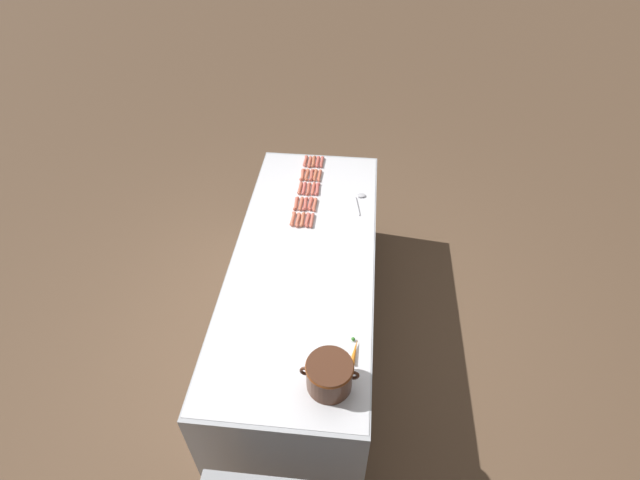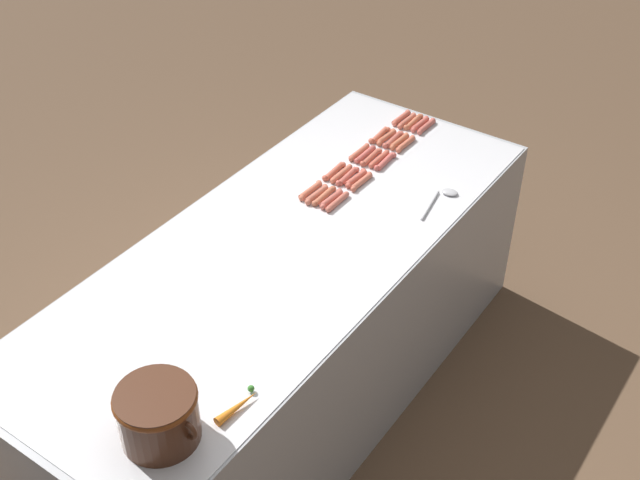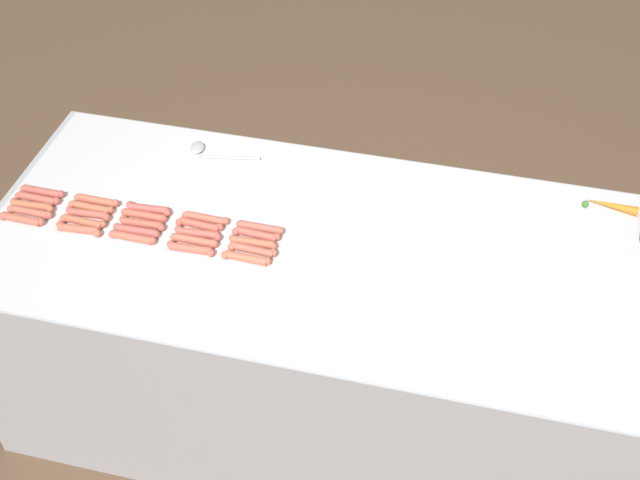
{
  "view_description": "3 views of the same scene",
  "coord_description": "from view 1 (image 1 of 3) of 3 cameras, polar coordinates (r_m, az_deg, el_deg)",
  "views": [
    {
      "loc": [
        -0.35,
        2.3,
        3.2
      ],
      "look_at": [
        -0.11,
        -0.08,
        0.94
      ],
      "focal_mm": 26.85,
      "sensor_mm": 36.0,
      "label": 1
    },
    {
      "loc": [
        -1.58,
        2.0,
        2.88
      ],
      "look_at": [
        -0.1,
        -0.1,
        0.87
      ],
      "focal_mm": 46.05,
      "sensor_mm": 36.0,
      "label": 2
    },
    {
      "loc": [
        1.75,
        0.27,
        2.66
      ],
      "look_at": [
        0.08,
        -0.13,
        0.97
      ],
      "focal_mm": 44.84,
      "sensor_mm": 36.0,
      "label": 3
    }
  ],
  "objects": [
    {
      "name": "hot_dog_22",
      "position": [
        3.85,
        -2.38,
        6.21
      ],
      "size": [
        0.03,
        0.16,
        0.03
      ],
      "color": "#C16149",
      "rests_on": "griddle_counter"
    },
    {
      "name": "hot_dog_10",
      "position": [
        4.16,
        -0.78,
        9.35
      ],
      "size": [
        0.03,
        0.16,
        0.03
      ],
      "color": "#C16647",
      "rests_on": "griddle_counter"
    },
    {
      "name": "hot_dog_13",
      "position": [
        3.69,
        -1.76,
        4.31
      ],
      "size": [
        0.03,
        0.16,
        0.03
      ],
      "color": "#C45B4E",
      "rests_on": "griddle_counter"
    },
    {
      "name": "hot_dog_23",
      "position": [
        3.7,
        -2.86,
        4.37
      ],
      "size": [
        0.03,
        0.16,
        0.03
      ],
      "color": "#C85E49",
      "rests_on": "griddle_counter"
    },
    {
      "name": "hot_dog_2",
      "position": [
        3.84,
        -0.31,
        6.1
      ],
      "size": [
        0.03,
        0.16,
        0.03
      ],
      "color": "#CB5A51",
      "rests_on": "griddle_counter"
    },
    {
      "name": "hot_dog_18",
      "position": [
        3.69,
        -2.28,
        4.35
      ],
      "size": [
        0.03,
        0.16,
        0.03
      ],
      "color": "#C9674D",
      "rests_on": "griddle_counter"
    },
    {
      "name": "hot_dog_21",
      "position": [
        4.0,
        -2.09,
        7.79
      ],
      "size": [
        0.04,
        0.16,
        0.03
      ],
      "color": "#CC624A",
      "rests_on": "griddle_counter"
    },
    {
      "name": "hot_dog_9",
      "position": [
        3.55,
        -1.5,
        2.42
      ],
      "size": [
        0.03,
        0.16,
        0.03
      ],
      "color": "#C45E50",
      "rests_on": "griddle_counter"
    },
    {
      "name": "serving_spoon",
      "position": [
        3.76,
        4.79,
        4.9
      ],
      "size": [
        0.09,
        0.27,
        0.02
      ],
      "color": "#B7B7BC",
      "rests_on": "griddle_counter"
    },
    {
      "name": "ground_plane",
      "position": [
        3.96,
        -1.67,
        -10.72
      ],
      "size": [
        20.0,
        20.0,
        0.0
      ],
      "primitive_type": "plane",
      "color": "brown"
    },
    {
      "name": "hot_dog_12",
      "position": [
        3.84,
        -1.38,
        6.1
      ],
      "size": [
        0.03,
        0.16,
        0.03
      ],
      "color": "#C15B47",
      "rests_on": "griddle_counter"
    },
    {
      "name": "hot_dog_24",
      "position": [
        3.56,
        -3.25,
        2.54
      ],
      "size": [
        0.03,
        0.16,
        0.03
      ],
      "color": "#CD684C",
      "rests_on": "griddle_counter"
    },
    {
      "name": "hot_dog_8",
      "position": [
        3.69,
        -1.15,
        4.36
      ],
      "size": [
        0.03,
        0.16,
        0.03
      ],
      "color": "#CB5D4C",
      "rests_on": "griddle_counter"
    },
    {
      "name": "hot_dog_11",
      "position": [
        3.99,
        -1.02,
        7.75
      ],
      "size": [
        0.03,
        0.16,
        0.03
      ],
      "color": "#BF5B4C",
      "rests_on": "griddle_counter"
    },
    {
      "name": "hot_dog_15",
      "position": [
        4.15,
        -1.23,
        9.3
      ],
      "size": [
        0.03,
        0.16,
        0.03
      ],
      "color": "#C8644F",
      "rests_on": "griddle_counter"
    },
    {
      "name": "griddle_counter",
      "position": [
        3.61,
        -1.81,
        -6.67
      ],
      "size": [
        0.98,
        2.5,
        0.87
      ],
      "color": "#ADAFB5",
      "rests_on": "ground_plane"
    },
    {
      "name": "hot_dog_7",
      "position": [
        3.84,
        -0.81,
        6.15
      ],
      "size": [
        0.03,
        0.16,
        0.03
      ],
      "color": "#CC5E49",
      "rests_on": "griddle_counter"
    },
    {
      "name": "hot_dog_3",
      "position": [
        3.68,
        -0.63,
        4.24
      ],
      "size": [
        0.03,
        0.16,
        0.03
      ],
      "color": "#C6644D",
      "rests_on": "griddle_counter"
    },
    {
      "name": "bean_pot",
      "position": [
        2.6,
        1.13,
        -15.67
      ],
      "size": [
        0.32,
        0.25,
        0.19
      ],
      "color": "#472616",
      "rests_on": "griddle_counter"
    },
    {
      "name": "hot_dog_1",
      "position": [
        3.99,
        -0.06,
        7.7
      ],
      "size": [
        0.03,
        0.16,
        0.03
      ],
      "color": "#CD664B",
      "rests_on": "griddle_counter"
    },
    {
      "name": "hot_dog_17",
      "position": [
        3.85,
        -1.9,
        6.18
      ],
      "size": [
        0.03,
        0.16,
        0.03
      ],
      "color": "#C65950",
      "rests_on": "griddle_counter"
    },
    {
      "name": "hot_dog_6",
      "position": [
        3.99,
        -0.57,
        7.76
      ],
      "size": [
        0.03,
        0.16,
        0.03
      ],
      "color": "#C26647",
      "rests_on": "griddle_counter"
    },
    {
      "name": "hot_dog_16",
      "position": [
        4.0,
        -1.58,
        7.78
      ],
      "size": [
        0.03,
        0.16,
        0.03
      ],
      "color": "#C56548",
      "rests_on": "griddle_counter"
    },
    {
      "name": "carrot",
      "position": [
        2.79,
        4.13,
        -13.03
      ],
      "size": [
        0.06,
        0.18,
        0.03
      ],
      "color": "orange",
      "rests_on": "griddle_counter"
    },
    {
      "name": "hot_dog_20",
      "position": [
        4.16,
        -1.74,
        9.4
      ],
      "size": [
        0.03,
        0.16,
        0.03
      ],
      "color": "#C35D4B",
      "rests_on": "griddle_counter"
    },
    {
      "name": "hot_dog_0",
      "position": [
        4.15,
        0.22,
        9.29
      ],
      "size": [
        0.03,
        0.16,
        0.03
      ],
      "color": "#BF5A4E",
      "rests_on": "griddle_counter"
    },
    {
      "name": "hot_dog_19",
      "position": [
        3.55,
        -2.65,
        2.4
      ],
      "size": [
        0.03,
        0.16,
        0.03
      ],
      "color": "#C2664F",
      "rests_on": "griddle_counter"
    },
    {
      "name": "hot_dog_5",
      "position": [
        4.15,
        -0.28,
        9.31
      ],
      "size": [
        0.03,
        0.16,
        0.03
      ],
      "color": "#CB5D4F",
      "rests_on": "griddle_counter"
    },
    {
      "name": "hot_dog_14",
      "position": [
        3.55,
        -2.1,
        2.46
      ],
      "size": [
        0.03,
        0.16,
        0.03
      ],
      "color": "#C16648",
      "rests_on": "griddle_counter"
    },
    {
      "name": "hot_dog_4",
      "position": [
        3.54,
        -0.97,
        2.36
      ],
      "size": [
        0.03,
        0.16,
        0.03
      ],
      "color": "#C0604F",
      "rests_on": "griddle_counter"
    }
  ]
}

